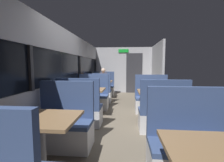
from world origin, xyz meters
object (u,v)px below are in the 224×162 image
Objects in this scene: bench_far_window_facing_entry at (104,88)px; bench_rear_aisle_facing_end at (162,116)px; bench_far_window_facing_end at (98,93)px; dining_table_rear_aisle at (156,95)px; bench_front_aisle_facing_entry at (188,152)px; bench_rear_aisle_facing_entry at (151,101)px; bench_mid_window_facing_entry at (93,99)px; seated_passenger at (103,84)px; dining_table_near_window at (41,125)px; dining_table_far_window at (101,83)px; coffee_cup_secondary at (160,89)px; coffee_cup_primary at (81,87)px; bench_mid_window_facing_end at (80,111)px; bench_near_window_facing_entry at (64,127)px; dining_table_mid_window at (88,93)px.

bench_rear_aisle_facing_end is (1.79, -3.96, 0.00)m from bench_far_window_facing_entry.
bench_far_window_facing_end reaches higher than dining_table_rear_aisle.
bench_front_aisle_facing_entry is 1.00× the size of bench_rear_aisle_facing_entry.
bench_mid_window_facing_entry is at bearing 173.62° from bench_rear_aisle_facing_entry.
seated_passenger reaches higher than bench_front_aisle_facing_entry.
dining_table_near_window is at bearing -90.00° from bench_mid_window_facing_entry.
dining_table_near_window is at bearing -122.06° from bench_rear_aisle_facing_entry.
bench_far_window_facing_end is 0.87× the size of seated_passenger.
dining_table_far_window is at bearing 90.00° from dining_table_near_window.
seated_passenger reaches higher than dining_table_far_window.
dining_table_rear_aisle is at bearing 50.33° from dining_table_near_window.
coffee_cup_secondary is at bearing -60.01° from bench_far_window_facing_entry.
coffee_cup_primary is (-0.22, -2.22, 0.15)m from dining_table_far_window.
bench_far_window_facing_end is 1.40m from bench_far_window_facing_entry.
dining_table_near_window is 3.39m from bench_rear_aisle_facing_entry.
bench_front_aisle_facing_entry is 3.16m from coffee_cup_primary.
bench_mid_window_facing_end and bench_far_window_facing_entry have the same top height.
bench_near_window_facing_entry is at bearing -157.01° from bench_rear_aisle_facing_end.
bench_mid_window_facing_end is 1.22× the size of dining_table_rear_aisle.
bench_rear_aisle_facing_end is (1.79, -3.26, -0.31)m from dining_table_far_window.
bench_mid_window_facing_end is at bearing -90.00° from dining_table_far_window.
dining_table_mid_window is 0.82× the size of bench_far_window_facing_entry.
seated_passenger reaches higher than dining_table_near_window.
dining_table_rear_aisle is at bearing -175.06° from coffee_cup_secondary.
bench_near_window_facing_entry reaches higher than coffee_cup_secondary.
bench_far_window_facing_entry is at bearing 90.00° from bench_mid_window_facing_end.
dining_table_far_window is at bearing -90.00° from seated_passenger.
bench_front_aisle_facing_entry reaches higher than dining_table_rear_aisle.
bench_near_window_facing_entry reaches higher than dining_table_near_window.
bench_front_aisle_facing_entry is 5.55m from seated_passenger.
seated_passenger is (-1.79, 5.24, 0.21)m from bench_front_aisle_facing_entry.
bench_near_window_facing_entry is 2.36m from bench_mid_window_facing_entry.
dining_table_far_window is (0.00, 2.36, 0.00)m from dining_table_mid_window.
bench_far_window_facing_entry is 0.22m from seated_passenger.
bench_rear_aisle_facing_entry is 2.09m from coffee_cup_primary.
seated_passenger is at bearing 90.00° from bench_far_window_facing_end.
bench_near_window_facing_entry and bench_rear_aisle_facing_end have the same top height.
dining_table_far_window is 3.73m from bench_rear_aisle_facing_end.
bench_far_window_facing_end is at bearing 90.00° from dining_table_mid_window.
bench_near_window_facing_entry is at bearing -90.00° from bench_mid_window_facing_end.
bench_rear_aisle_facing_entry is at bearing 15.59° from dining_table_mid_window.
bench_far_window_facing_entry is 0.87× the size of seated_passenger.
dining_table_far_window is (0.00, 4.72, 0.00)m from dining_table_near_window.
bench_mid_window_facing_entry and bench_front_aisle_facing_entry have the same top height.
bench_mid_window_facing_entry is at bearing -90.00° from seated_passenger.
dining_table_near_window is 5.43m from bench_far_window_facing_entry.
bench_mid_window_facing_end is 1.00× the size of bench_far_window_facing_entry.
coffee_cup_secondary is (1.88, -0.89, 0.46)m from bench_mid_window_facing_entry.
bench_front_aisle_facing_entry reaches higher than coffee_cup_primary.
bench_rear_aisle_facing_end reaches higher than coffee_cup_primary.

